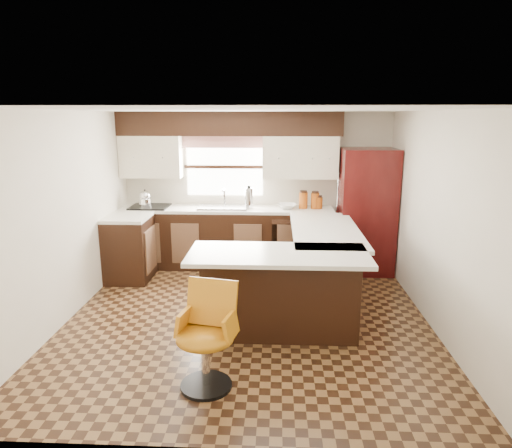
{
  "coord_description": "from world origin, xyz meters",
  "views": [
    {
      "loc": [
        0.33,
        -5.01,
        2.34
      ],
      "look_at": [
        0.08,
        0.45,
        1.04
      ],
      "focal_mm": 32.0,
      "sensor_mm": 36.0,
      "label": 1
    }
  ],
  "objects_px": {
    "peninsula_return": "(280,294)",
    "refrigerator": "(366,211)",
    "peninsula_long": "(320,266)",
    "bar_chair": "(205,338)"
  },
  "relations": [
    {
      "from": "peninsula_return",
      "to": "refrigerator",
      "type": "bearing_deg",
      "value": 59.03
    },
    {
      "from": "peninsula_long",
      "to": "refrigerator",
      "type": "bearing_deg",
      "value": 56.96
    },
    {
      "from": "refrigerator",
      "to": "bar_chair",
      "type": "bearing_deg",
      "value": -120.91
    },
    {
      "from": "peninsula_long",
      "to": "refrigerator",
      "type": "height_order",
      "value": "refrigerator"
    },
    {
      "from": "bar_chair",
      "to": "peninsula_long",
      "type": "bearing_deg",
      "value": 72.81
    },
    {
      "from": "peninsula_return",
      "to": "refrigerator",
      "type": "height_order",
      "value": "refrigerator"
    },
    {
      "from": "peninsula_return",
      "to": "peninsula_long",
      "type": "bearing_deg",
      "value": 61.7
    },
    {
      "from": "peninsula_return",
      "to": "bar_chair",
      "type": "relative_size",
      "value": 1.76
    },
    {
      "from": "peninsula_long",
      "to": "peninsula_return",
      "type": "bearing_deg",
      "value": -118.3
    },
    {
      "from": "peninsula_long",
      "to": "refrigerator",
      "type": "xyz_separation_m",
      "value": [
        0.78,
        1.2,
        0.49
      ]
    }
  ]
}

